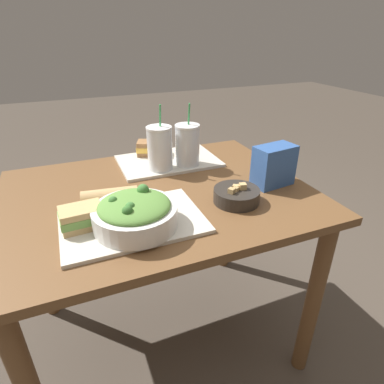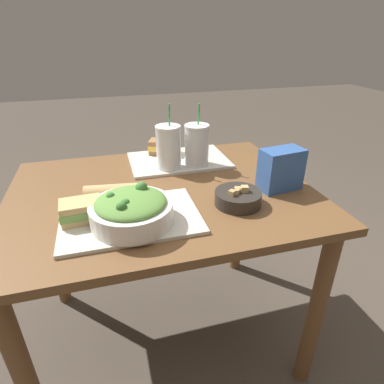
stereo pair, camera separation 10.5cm
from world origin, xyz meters
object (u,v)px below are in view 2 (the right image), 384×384
(sandwich_near, at_px, (81,211))
(baguette_near, at_px, (113,194))
(drink_cup_red, at_px, (197,146))
(soup_bowl, at_px, (238,197))
(sandwich_far, at_px, (163,147))
(drink_cup_dark, at_px, (169,148))
(chip_bag, at_px, (281,169))
(salad_bowl, at_px, (131,209))

(sandwich_near, height_order, baguette_near, same)
(sandwich_near, xyz_separation_m, drink_cup_red, (0.46, 0.33, 0.05))
(soup_bowl, distance_m, baguette_near, 0.42)
(soup_bowl, bearing_deg, drink_cup_red, 96.86)
(soup_bowl, height_order, drink_cup_red, drink_cup_red)
(baguette_near, height_order, sandwich_far, same)
(sandwich_near, bearing_deg, drink_cup_dark, 40.26)
(sandwich_far, relative_size, drink_cup_dark, 0.54)
(soup_bowl, height_order, sandwich_near, sandwich_near)
(sandwich_near, height_order, chip_bag, chip_bag)
(drink_cup_dark, xyz_separation_m, chip_bag, (0.36, -0.28, -0.02))
(drink_cup_dark, bearing_deg, baguette_near, -134.79)
(drink_cup_dark, bearing_deg, chip_bag, -38.13)
(sandwich_near, xyz_separation_m, sandwich_far, (0.35, 0.50, 0.00))
(sandwich_far, distance_m, chip_bag, 0.57)
(soup_bowl, height_order, baguette_near, baguette_near)
(soup_bowl, distance_m, sandwich_near, 0.50)
(sandwich_far, bearing_deg, chip_bag, -30.21)
(chip_bag, bearing_deg, drink_cup_red, 122.44)
(salad_bowl, bearing_deg, baguette_near, 108.58)
(salad_bowl, relative_size, drink_cup_dark, 0.94)
(sandwich_near, distance_m, chip_bag, 0.70)
(salad_bowl, relative_size, sandwich_far, 1.74)
(sandwich_far, xyz_separation_m, chip_bag, (0.35, -0.45, 0.03))
(soup_bowl, xyz_separation_m, baguette_near, (-0.41, 0.11, 0.02))
(salad_bowl, height_order, drink_cup_red, drink_cup_red)
(drink_cup_dark, bearing_deg, sandwich_near, -135.98)
(soup_bowl, xyz_separation_m, sandwich_near, (-0.50, 0.02, 0.02))
(baguette_near, xyz_separation_m, drink_cup_red, (0.36, 0.25, 0.05))
(sandwich_far, xyz_separation_m, drink_cup_dark, (-0.01, -0.17, 0.05))
(sandwich_near, height_order, drink_cup_dark, drink_cup_dark)
(baguette_near, relative_size, chip_bag, 1.14)
(chip_bag, bearing_deg, sandwich_near, 176.37)
(baguette_near, relative_size, sandwich_far, 1.29)
(drink_cup_dark, bearing_deg, soup_bowl, -65.15)
(baguette_near, bearing_deg, sandwich_far, -23.54)
(sandwich_near, relative_size, drink_cup_dark, 0.49)
(soup_bowl, xyz_separation_m, drink_cup_red, (-0.04, 0.35, 0.07))
(sandwich_near, bearing_deg, baguette_near, 37.13)
(salad_bowl, distance_m, sandwich_far, 0.59)
(sandwich_near, distance_m, drink_cup_red, 0.57)
(drink_cup_dark, bearing_deg, sandwich_far, 87.79)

